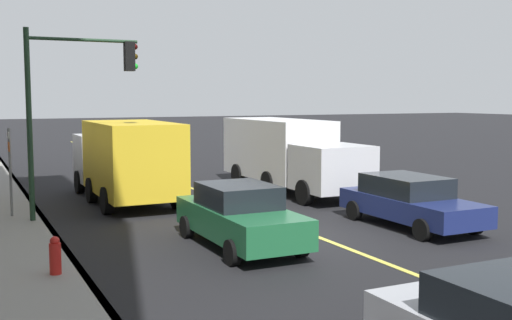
% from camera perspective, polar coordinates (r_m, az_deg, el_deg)
% --- Properties ---
extents(ground, '(200.00, 200.00, 0.00)m').
position_cam_1_polar(ground, '(17.21, 5.33, -6.91)').
color(ground, black).
extents(sidewalk_slab, '(80.00, 2.80, 0.15)m').
position_cam_1_polar(sidewalk_slab, '(14.88, -21.66, -9.04)').
color(sidewalk_slab, gray).
rests_on(sidewalk_slab, ground).
extents(curb_edge, '(80.00, 0.16, 0.15)m').
position_cam_1_polar(curb_edge, '(15.01, -16.58, -8.73)').
color(curb_edge, slate).
rests_on(curb_edge, ground).
extents(lane_stripe_center, '(80.00, 0.16, 0.01)m').
position_cam_1_polar(lane_stripe_center, '(17.21, 5.33, -6.89)').
color(lane_stripe_center, '#D8CC4C').
rests_on(lane_stripe_center, ground).
extents(car_navy, '(4.73, 2.03, 1.48)m').
position_cam_1_polar(car_navy, '(18.75, 13.89, -3.63)').
color(car_navy, navy).
rests_on(car_navy, ground).
extents(car_green, '(4.65, 1.98, 1.59)m').
position_cam_1_polar(car_green, '(15.76, -1.52, -5.12)').
color(car_green, '#1E6038').
rests_on(car_green, ground).
extents(truck_yellow, '(7.20, 2.65, 2.91)m').
position_cam_1_polar(truck_yellow, '(22.81, -11.80, 0.12)').
color(truck_yellow, silver).
rests_on(truck_yellow, ground).
extents(truck_white, '(8.36, 2.55, 2.85)m').
position_cam_1_polar(truck_white, '(25.15, 2.92, 0.67)').
color(truck_white, silver).
rests_on(truck_white, ground).
extents(traffic_light_mast, '(0.28, 3.34, 5.78)m').
position_cam_1_polar(traffic_light_mast, '(19.44, -16.55, 5.98)').
color(traffic_light_mast, '#1E3823').
rests_on(traffic_light_mast, ground).
extents(street_sign_post, '(0.60, 0.08, 2.84)m').
position_cam_1_polar(street_sign_post, '(20.33, -21.62, -0.57)').
color(street_sign_post, slate).
rests_on(street_sign_post, ground).
extents(fire_hydrant, '(0.24, 0.24, 0.94)m').
position_cam_1_polar(fire_hydrant, '(13.57, -17.91, -8.63)').
color(fire_hydrant, red).
rests_on(fire_hydrant, ground).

